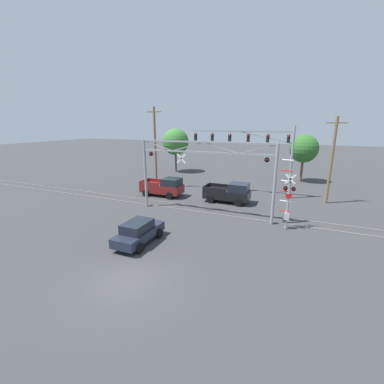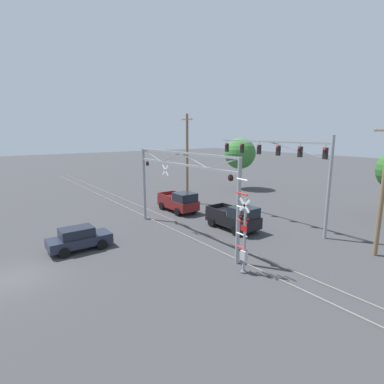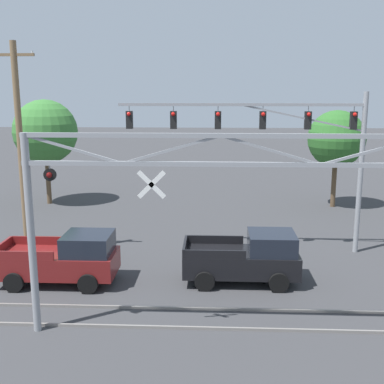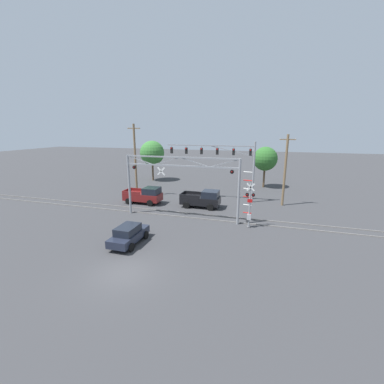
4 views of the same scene
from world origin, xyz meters
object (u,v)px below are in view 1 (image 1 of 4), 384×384
(pickup_truck_following, at_px, (164,187))
(utility_pole_left, at_px, (155,148))
(sedan_waiting, at_px, (139,232))
(crossing_gantry, at_px, (203,166))
(background_tree_beyond_span, at_px, (304,149))
(crossing_signal_mast, at_px, (287,203))
(background_tree_far_left_verge, at_px, (176,142))
(traffic_signal_span, at_px, (260,146))
(pickup_truck_lead, at_px, (229,193))
(utility_pole_right, at_px, (332,160))

(pickup_truck_following, bearing_deg, utility_pole_left, 132.55)
(pickup_truck_following, relative_size, sedan_waiting, 1.15)
(crossing_gantry, distance_m, utility_pole_left, 11.26)
(utility_pole_left, xyz_separation_m, background_tree_beyond_span, (16.74, 10.96, -0.49))
(crossing_signal_mast, distance_m, background_tree_far_left_verge, 26.40)
(traffic_signal_span, height_order, background_tree_beyond_span, traffic_signal_span)
(pickup_truck_lead, relative_size, pickup_truck_following, 0.99)
(sedan_waiting, height_order, utility_pole_right, utility_pole_right)
(pickup_truck_lead, distance_m, pickup_truck_following, 7.40)
(background_tree_beyond_span, distance_m, background_tree_far_left_verge, 19.48)
(utility_pole_left, bearing_deg, traffic_signal_span, 7.13)
(pickup_truck_following, distance_m, utility_pole_right, 17.41)
(crossing_signal_mast, bearing_deg, sedan_waiting, -144.35)
(crossing_gantry, height_order, sedan_waiting, crossing_gantry)
(utility_pole_right, xyz_separation_m, background_tree_beyond_span, (-2.52, 9.80, 0.14))
(sedan_waiting, xyz_separation_m, utility_pole_right, (12.39, 15.13, 3.62))
(crossing_signal_mast, height_order, pickup_truck_lead, crossing_signal_mast)
(background_tree_far_left_verge, bearing_deg, crossing_gantry, -57.06)
(pickup_truck_lead, relative_size, utility_pole_left, 0.47)
(crossing_signal_mast, relative_size, background_tree_far_left_verge, 0.75)
(pickup_truck_following, bearing_deg, sedan_waiting, -69.21)
(crossing_gantry, distance_m, sedan_waiting, 8.17)
(crossing_signal_mast, distance_m, utility_pole_left, 17.80)
(crossing_signal_mast, relative_size, pickup_truck_lead, 1.16)
(pickup_truck_following, height_order, background_tree_far_left_verge, background_tree_far_left_verge)
(pickup_truck_following, height_order, sedan_waiting, pickup_truck_following)
(pickup_truck_lead, xyz_separation_m, utility_pole_right, (9.20, 3.62, 3.39))
(background_tree_beyond_span, bearing_deg, utility_pole_left, -146.78)
(sedan_waiting, bearing_deg, background_tree_far_left_verge, 111.06)
(traffic_signal_span, distance_m, pickup_truck_lead, 6.38)
(crossing_gantry, xyz_separation_m, sedan_waiting, (-1.99, -7.05, -3.61))
(pickup_truck_following, xyz_separation_m, background_tree_beyond_span, (14.06, 13.89, 3.54))
(utility_pole_right, height_order, background_tree_beyond_span, utility_pole_right)
(traffic_signal_span, height_order, utility_pole_right, utility_pole_right)
(crossing_signal_mast, relative_size, traffic_signal_span, 0.47)
(crossing_signal_mast, xyz_separation_m, pickup_truck_following, (-13.19, 4.58, -1.09))
(utility_pole_left, relative_size, utility_pole_right, 1.15)
(crossing_signal_mast, distance_m, pickup_truck_lead, 7.77)
(utility_pole_left, bearing_deg, utility_pole_right, 3.46)
(background_tree_far_left_verge, bearing_deg, traffic_signal_span, -32.36)
(traffic_signal_span, height_order, pickup_truck_lead, traffic_signal_span)
(pickup_truck_lead, height_order, background_tree_beyond_span, background_tree_beyond_span)
(sedan_waiting, relative_size, utility_pole_right, 0.48)
(traffic_signal_span, height_order, background_tree_far_left_verge, traffic_signal_span)
(utility_pole_right, bearing_deg, traffic_signal_span, 177.06)
(pickup_truck_following, distance_m, background_tree_far_left_verge, 15.45)
(crossing_gantry, distance_m, pickup_truck_lead, 5.72)
(traffic_signal_span, bearing_deg, utility_pole_left, -172.87)
(traffic_signal_span, xyz_separation_m, utility_pole_right, (7.04, -0.36, -1.09))
(pickup_truck_lead, bearing_deg, pickup_truck_following, -176.41)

